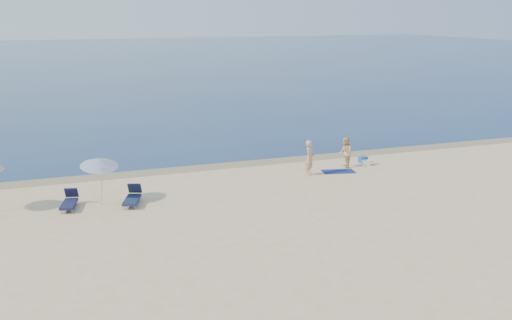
% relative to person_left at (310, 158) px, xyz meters
% --- Properties ---
extents(ground, '(160.00, 160.00, 0.00)m').
position_rel_person_left_xyz_m(ground, '(-2.15, -15.84, -0.91)').
color(ground, beige).
rests_on(ground, ground).
extents(sea, '(240.00, 160.00, 0.01)m').
position_rel_person_left_xyz_m(sea, '(-2.15, 84.16, -0.90)').
color(sea, '#0C234C').
rests_on(sea, ground).
extents(wet_sand_strip, '(240.00, 1.60, 0.00)m').
position_rel_person_left_xyz_m(wet_sand_strip, '(-2.15, 3.56, -0.90)').
color(wet_sand_strip, '#847254').
rests_on(wet_sand_strip, ground).
extents(person_left, '(0.77, 0.78, 1.81)m').
position_rel_person_left_xyz_m(person_left, '(0.00, 0.00, 0.00)').
color(person_left, tan).
rests_on(person_left, ground).
extents(person_right, '(0.85, 0.96, 1.65)m').
position_rel_person_left_xyz_m(person_right, '(2.50, 0.75, -0.08)').
color(person_right, tan).
rests_on(person_right, ground).
extents(beach_towel, '(1.84, 1.27, 0.03)m').
position_rel_person_left_xyz_m(beach_towel, '(1.72, 0.06, -0.89)').
color(beach_towel, '#0F1B4F').
rests_on(beach_towel, ground).
extents(white_bag, '(0.40, 0.35, 0.32)m').
position_rel_person_left_xyz_m(white_bag, '(3.73, 0.66, -0.75)').
color(white_bag, silver).
rests_on(white_bag, ground).
extents(blue_cooler, '(0.51, 0.40, 0.33)m').
position_rel_person_left_xyz_m(blue_cooler, '(4.01, 1.45, -0.74)').
color(blue_cooler, '#1D49A0').
rests_on(blue_cooler, ground).
extents(umbrella_near, '(1.79, 1.81, 2.17)m').
position_rel_person_left_xyz_m(umbrella_near, '(-10.69, -1.18, 0.92)').
color(umbrella_near, silver).
rests_on(umbrella_near, ground).
extents(lounger_left, '(0.98, 1.80, 0.76)m').
position_rel_person_left_xyz_m(lounger_left, '(-12.06, -1.38, -0.63)').
color(lounger_left, '#15193C').
rests_on(lounger_left, ground).
extents(lounger_right, '(1.17, 1.89, 0.79)m').
position_rel_person_left_xyz_m(lounger_right, '(-9.43, -1.78, -0.62)').
color(lounger_right, '#161F3E').
rests_on(lounger_right, ground).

